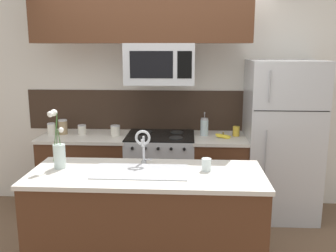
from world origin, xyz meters
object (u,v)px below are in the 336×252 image
at_px(storage_jar_tall, 51,129).
at_px(storage_jar_short, 82,130).
at_px(coffee_tin, 236,131).
at_px(drinking_glass, 206,165).
at_px(microwave, 160,64).
at_px(refrigerator, 281,140).
at_px(flower_vase, 59,152).
at_px(storage_jar_squat, 115,130).
at_px(storage_jar_medium, 63,127).
at_px(stove_range, 161,174).
at_px(french_press, 204,127).
at_px(sink_faucet, 143,142).
at_px(banana_bunch, 223,136).

bearing_deg(storage_jar_tall, storage_jar_short, 8.69).
height_order(storage_jar_short, coffee_tin, same).
bearing_deg(drinking_glass, microwave, 111.66).
height_order(storage_jar_tall, storage_jar_short, storage_jar_tall).
bearing_deg(refrigerator, flower_vase, -150.24).
bearing_deg(drinking_glass, storage_jar_short, 138.24).
height_order(storage_jar_short, storage_jar_squat, storage_jar_squat).
bearing_deg(storage_jar_medium, storage_jar_tall, -157.69).
xyz_separation_m(refrigerator, storage_jar_tall, (-2.59, -0.04, 0.10)).
relative_size(stove_range, storage_jar_short, 8.46).
xyz_separation_m(storage_jar_medium, french_press, (1.62, 0.03, 0.01)).
relative_size(microwave, storage_jar_squat, 6.19).
bearing_deg(storage_jar_squat, storage_jar_medium, 176.05).
xyz_separation_m(storage_jar_short, drinking_glass, (1.37, -1.23, -0.00)).
bearing_deg(storage_jar_medium, stove_range, -1.66).
xyz_separation_m(refrigerator, flower_vase, (-2.10, -1.20, 0.17)).
bearing_deg(sink_faucet, refrigerator, 37.30).
bearing_deg(french_press, flower_vase, -135.16).
height_order(sink_faucet, drinking_glass, sink_faucet).
distance_m(refrigerator, flower_vase, 2.42).
height_order(stove_range, coffee_tin, coffee_tin).
height_order(storage_jar_squat, drinking_glass, storage_jar_squat).
xyz_separation_m(banana_bunch, french_press, (-0.20, 0.12, 0.08)).
distance_m(storage_jar_medium, coffee_tin, 1.98).
bearing_deg(storage_jar_short, storage_jar_medium, -179.19).
distance_m(stove_range, storage_jar_medium, 1.25).
height_order(storage_jar_medium, storage_jar_squat, storage_jar_medium).
xyz_separation_m(french_press, drinking_glass, (-0.03, -1.25, -0.05)).
bearing_deg(storage_jar_medium, microwave, -2.72).
relative_size(refrigerator, french_press, 6.59).
bearing_deg(storage_jar_medium, storage_jar_short, 0.81).
height_order(storage_jar_squat, french_press, french_press).
height_order(banana_bunch, french_press, french_press).
bearing_deg(coffee_tin, sink_faucet, -129.71).
xyz_separation_m(french_press, sink_faucet, (-0.56, -1.12, 0.10)).
height_order(microwave, banana_bunch, microwave).
xyz_separation_m(microwave, banana_bunch, (0.70, -0.04, -0.78)).
bearing_deg(drinking_glass, french_press, 88.58).
bearing_deg(coffee_tin, storage_jar_tall, -178.20).
xyz_separation_m(storage_jar_short, banana_bunch, (1.61, -0.10, -0.03)).
bearing_deg(stove_range, storage_jar_short, 177.74).
relative_size(stove_range, sink_faucet, 3.04).
distance_m(microwave, storage_jar_squat, 0.90).
bearing_deg(microwave, storage_jar_medium, 177.28).
distance_m(storage_jar_medium, drinking_glass, 2.01).
xyz_separation_m(storage_jar_squat, coffee_tin, (1.36, 0.06, -0.00)).
xyz_separation_m(stove_range, storage_jar_squat, (-0.51, -0.01, 0.51)).
bearing_deg(flower_vase, banana_bunch, 37.66).
xyz_separation_m(storage_jar_tall, storage_jar_medium, (0.12, 0.05, 0.02)).
xyz_separation_m(stove_range, storage_jar_medium, (-1.13, 0.03, 0.53)).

